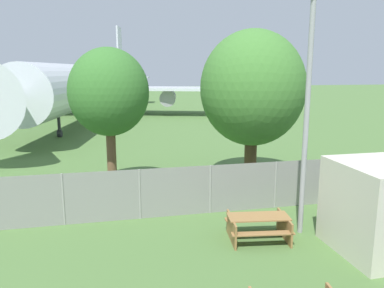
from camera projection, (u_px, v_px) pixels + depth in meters
perimeter_fence at (210, 189)px, 13.56m from camera, size 56.07×0.07×1.80m
airplane at (95, 84)px, 41.27m from camera, size 38.34×46.87×11.67m
picnic_bench_near_cabin at (258, 225)px, 11.50m from camera, size 2.03×1.64×0.76m
tree_near_hangar at (253, 89)px, 16.51m from camera, size 4.63×4.63×6.92m
tree_left_of_cabin at (109, 93)px, 15.12m from camera, size 3.25×3.25×6.06m
light_mast at (309, 84)px, 11.19m from camera, size 0.44×0.44×7.73m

